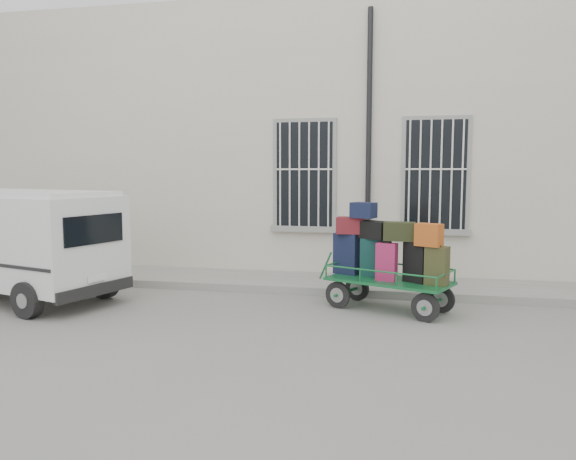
{
  "coord_description": "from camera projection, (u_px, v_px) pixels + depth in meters",
  "views": [
    {
      "loc": [
        1.77,
        -8.81,
        2.32
      ],
      "look_at": [
        -0.34,
        1.0,
        1.27
      ],
      "focal_mm": 35.0,
      "sensor_mm": 36.0,
      "label": 1
    }
  ],
  "objects": [
    {
      "name": "ground",
      "position": [
        295.0,
        314.0,
        9.18
      ],
      "size": [
        80.0,
        80.0,
        0.0
      ],
      "primitive_type": "plane",
      "color": "slate",
      "rests_on": "ground"
    },
    {
      "name": "building",
      "position": [
        338.0,
        144.0,
        14.21
      ],
      "size": [
        24.0,
        5.15,
        6.0
      ],
      "color": "beige",
      "rests_on": "ground"
    },
    {
      "name": "sidewalk",
      "position": [
        317.0,
        283.0,
        11.31
      ],
      "size": [
        24.0,
        1.7,
        0.15
      ],
      "primitive_type": "cube",
      "color": "slate",
      "rests_on": "ground"
    },
    {
      "name": "luggage_cart",
      "position": [
        386.0,
        257.0,
        9.36
      ],
      "size": [
        2.37,
        1.62,
        1.79
      ],
      "rotation": [
        0.0,
        0.0,
        -0.4
      ],
      "color": "black",
      "rests_on": "ground"
    },
    {
      "name": "van",
      "position": [
        18.0,
        238.0,
        10.07
      ],
      "size": [
        4.2,
        2.66,
        1.97
      ],
      "rotation": [
        0.0,
        0.0,
        -0.28
      ],
      "color": "white",
      "rests_on": "ground"
    }
  ]
}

